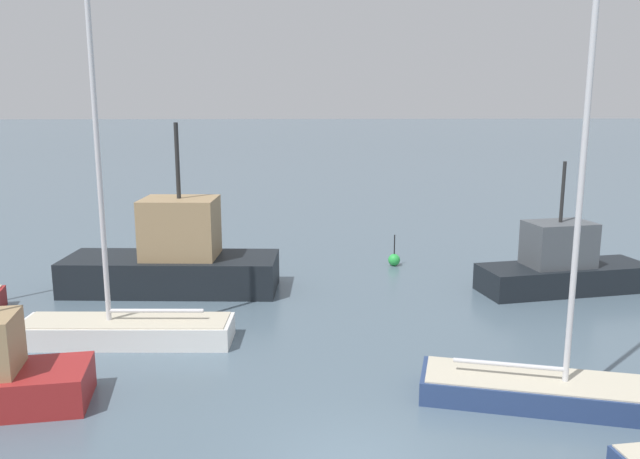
# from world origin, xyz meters

# --- Properties ---
(sailboat_0) EXTENTS (7.07, 2.18, 11.18)m
(sailboat_0) POSITION_xyz_m (-6.72, 7.74, 0.56)
(sailboat_0) COLOR white
(sailboat_0) RESTS_ON ground_plane
(sailboat_4) EXTENTS (6.70, 3.60, 10.69)m
(sailboat_4) POSITION_xyz_m (5.42, 2.75, 0.49)
(sailboat_4) COLOR navy
(sailboat_4) RESTS_ON ground_plane
(fishing_boat_1) EXTENTS (7.49, 3.48, 5.50)m
(fishing_boat_1) POSITION_xyz_m (10.24, 12.75, 1.04)
(fishing_boat_1) COLOR black
(fishing_boat_1) RESTS_ON ground_plane
(fishing_boat_2) EXTENTS (9.07, 3.74, 7.06)m
(fishing_boat_2) POSITION_xyz_m (-6.11, 13.71, 1.35)
(fishing_boat_2) COLOR black
(fishing_boat_2) RESTS_ON ground_plane
(channel_buoy_0) EXTENTS (0.59, 0.59, 1.55)m
(channel_buoy_0) POSITION_xyz_m (3.88, 17.31, 0.31)
(channel_buoy_0) COLOR green
(channel_buoy_0) RESTS_ON ground_plane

